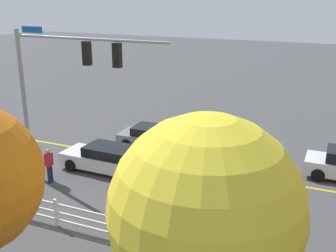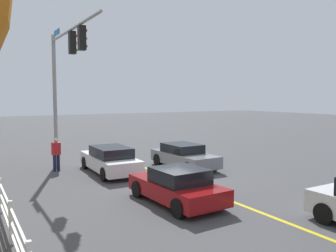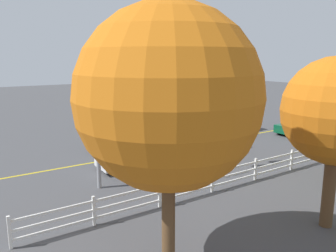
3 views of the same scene
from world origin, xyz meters
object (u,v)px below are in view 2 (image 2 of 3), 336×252
car_2 (110,160)px  pedestrian (56,153)px  car_3 (184,156)px  car_4 (177,186)px

car_2 → pedestrian: bearing=52.2°
car_3 → car_4: bearing=-37.5°
car_3 → car_4: (-5.11, 3.61, -0.01)m
car_4 → pedestrian: pedestrian is taller
car_3 → car_4: size_ratio=1.05×
pedestrian → car_4: bearing=-174.0°
pedestrian → car_3: bearing=-125.0°
car_4 → pedestrian: (7.73, 2.47, 0.30)m
car_2 → car_4: bearing=-176.1°
car_2 → pedestrian: pedestrian is taller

